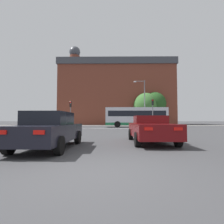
% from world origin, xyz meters
% --- Properties ---
extents(ground_plane, '(400.00, 400.00, 0.00)m').
position_xyz_m(ground_plane, '(0.00, 0.00, 0.00)').
color(ground_plane, '#3D3D3F').
extents(stop_line_strip, '(8.65, 0.30, 0.01)m').
position_xyz_m(stop_line_strip, '(0.00, 20.74, 0.00)').
color(stop_line_strip, silver).
rests_on(stop_line_strip, ground_plane).
extents(far_pavement, '(69.61, 2.50, 0.01)m').
position_xyz_m(far_pavement, '(0.00, 35.08, 0.01)').
color(far_pavement, gray).
rests_on(far_pavement, ground_plane).
extents(brick_civic_building, '(30.48, 14.47, 22.71)m').
position_xyz_m(brick_civic_building, '(1.03, 46.12, 8.66)').
color(brick_civic_building, brown).
rests_on(brick_civic_building, ground_plane).
extents(car_saloon_left, '(1.98, 4.51, 1.49)m').
position_xyz_m(car_saloon_left, '(-2.28, 3.34, 0.76)').
color(car_saloon_left, black).
rests_on(car_saloon_left, ground_plane).
extents(car_roadster_right, '(1.99, 4.62, 1.38)m').
position_xyz_m(car_roadster_right, '(2.24, 5.19, 0.70)').
color(car_roadster_right, '#600C0F').
rests_on(car_roadster_right, ground_plane).
extents(bus_crossing_lead, '(10.08, 2.76, 3.24)m').
position_xyz_m(bus_crossing_lead, '(4.05, 25.24, 1.74)').
color(bus_crossing_lead, silver).
rests_on(bus_crossing_lead, ground_plane).
extents(traffic_light_far_right, '(0.26, 0.31, 3.94)m').
position_xyz_m(traffic_light_far_right, '(5.53, 34.46, 2.66)').
color(traffic_light_far_right, slate).
rests_on(traffic_light_far_right, ground_plane).
extents(traffic_light_near_left, '(0.26, 0.31, 3.86)m').
position_xyz_m(traffic_light_near_left, '(-5.88, 21.11, 2.61)').
color(traffic_light_near_left, slate).
rests_on(traffic_light_near_left, ground_plane).
extents(traffic_light_near_right, '(0.26, 0.31, 4.10)m').
position_xyz_m(traffic_light_near_right, '(5.86, 20.82, 2.76)').
color(traffic_light_near_right, slate).
rests_on(traffic_light_near_right, ground_plane).
extents(street_lamp_junction, '(2.02, 0.36, 8.18)m').
position_xyz_m(street_lamp_junction, '(5.46, 26.65, 4.91)').
color(street_lamp_junction, slate).
rests_on(street_lamp_junction, ground_plane).
extents(pedestrian_waiting, '(0.43, 0.45, 1.74)m').
position_xyz_m(pedestrian_waiting, '(0.50, 34.86, 1.02)').
color(pedestrian_waiting, black).
rests_on(pedestrian_waiting, ground_plane).
extents(pedestrian_walking_east, '(0.39, 0.46, 1.84)m').
position_xyz_m(pedestrian_walking_east, '(7.13, 34.77, 1.09)').
color(pedestrian_walking_east, brown).
rests_on(pedestrian_walking_east, ground_plane).
extents(tree_by_building, '(6.01, 6.01, 7.83)m').
position_xyz_m(tree_by_building, '(8.20, 38.64, 4.67)').
color(tree_by_building, '#4C3823').
rests_on(tree_by_building, ground_plane).
extents(tree_kerbside, '(5.50, 5.50, 8.11)m').
position_xyz_m(tree_kerbside, '(10.45, 39.11, 5.21)').
color(tree_kerbside, '#4C3823').
rests_on(tree_kerbside, ground_plane).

